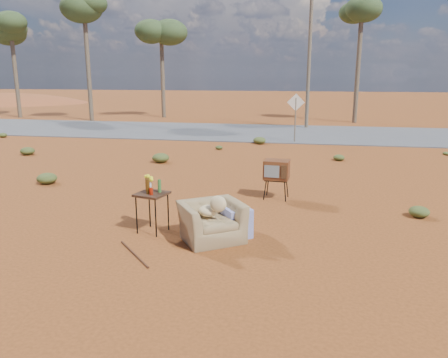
# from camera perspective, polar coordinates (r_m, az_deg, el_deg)

# --- Properties ---
(ground) EXTENTS (140.00, 140.00, 0.00)m
(ground) POSITION_cam_1_polar(r_m,az_deg,el_deg) (8.72, -3.22, -6.95)
(ground) COLOR brown
(ground) RESTS_ON ground
(highway) EXTENTS (140.00, 7.00, 0.04)m
(highway) POSITION_cam_1_polar(r_m,az_deg,el_deg) (23.21, 5.68, 6.06)
(highway) COLOR #565659
(highway) RESTS_ON ground
(dirt_mound) EXTENTS (26.00, 18.00, 2.00)m
(dirt_mound) POSITION_cam_1_polar(r_m,az_deg,el_deg) (52.82, -27.00, 8.88)
(dirt_mound) COLOR #994425
(dirt_mound) RESTS_ON ground
(armchair) EXTENTS (1.43, 1.42, 0.97)m
(armchair) POSITION_cam_1_polar(r_m,az_deg,el_deg) (8.23, -1.03, -4.84)
(armchair) COLOR olive
(armchair) RESTS_ON ground
(tv_unit) EXTENTS (0.65, 0.54, 0.98)m
(tv_unit) POSITION_cam_1_polar(r_m,az_deg,el_deg) (10.87, 6.89, 1.14)
(tv_unit) COLOR black
(tv_unit) RESTS_ON ground
(side_table) EXTENTS (0.67, 0.67, 1.11)m
(side_table) POSITION_cam_1_polar(r_m,az_deg,el_deg) (8.65, -9.51, -1.57)
(side_table) COLOR #341D13
(side_table) RESTS_ON ground
(rusty_bar) EXTENTS (0.90, 0.99, 0.03)m
(rusty_bar) POSITION_cam_1_polar(r_m,az_deg,el_deg) (7.84, -11.67, -9.53)
(rusty_bar) COLOR #462412
(rusty_bar) RESTS_ON ground
(road_sign) EXTENTS (0.78, 0.06, 2.19)m
(road_sign) POSITION_cam_1_polar(r_m,az_deg,el_deg) (19.99, 9.34, 9.00)
(road_sign) COLOR brown
(road_sign) RESTS_ON ground
(eucalyptus_far_left) EXTENTS (3.20, 3.20, 7.10)m
(eucalyptus_far_left) POSITION_cam_1_polar(r_m,az_deg,el_deg) (34.45, -26.10, 17.13)
(eucalyptus_far_left) COLOR brown
(eucalyptus_far_left) RESTS_ON ground
(eucalyptus_left) EXTENTS (3.20, 3.20, 8.10)m
(eucalyptus_left) POSITION_cam_1_polar(r_m,az_deg,el_deg) (30.58, -17.81, 20.29)
(eucalyptus_left) COLOR brown
(eucalyptus_left) RESTS_ON ground
(eucalyptus_near_left) EXTENTS (3.20, 3.20, 6.60)m
(eucalyptus_near_left) POSITION_cam_1_polar(r_m,az_deg,el_deg) (31.63, -8.19, 17.86)
(eucalyptus_near_left) COLOR brown
(eucalyptus_near_left) RESTS_ON ground
(eucalyptus_center) EXTENTS (3.20, 3.20, 7.60)m
(eucalyptus_center) POSITION_cam_1_polar(r_m,az_deg,el_deg) (29.27, 17.54, 19.67)
(eucalyptus_center) COLOR brown
(eucalyptus_center) RESTS_ON ground
(utility_pole_center) EXTENTS (1.40, 0.20, 8.00)m
(utility_pole_center) POSITION_cam_1_polar(r_m,az_deg,el_deg) (25.44, 11.10, 15.86)
(utility_pole_center) COLOR brown
(utility_pole_center) RESTS_ON ground
(scrub_patch) EXTENTS (17.49, 8.07, 0.33)m
(scrub_patch) POSITION_cam_1_polar(r_m,az_deg,el_deg) (12.98, -2.13, 0.62)
(scrub_patch) COLOR #495324
(scrub_patch) RESTS_ON ground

